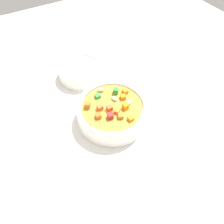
# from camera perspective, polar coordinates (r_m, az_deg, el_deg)

# --- Properties ---
(ground_plane) EXTENTS (1.40, 1.40, 0.02)m
(ground_plane) POSITION_cam_1_polar(r_m,az_deg,el_deg) (0.58, 0.00, -2.32)
(ground_plane) COLOR silver
(soup_bowl_main) EXTENTS (0.18, 0.18, 0.06)m
(soup_bowl_main) POSITION_cam_1_polar(r_m,az_deg,el_deg) (0.55, 0.00, 0.16)
(soup_bowl_main) COLOR white
(soup_bowl_main) RESTS_ON ground_plane
(spoon) EXTENTS (0.08, 0.22, 0.01)m
(spoon) POSITION_cam_1_polar(r_m,az_deg,el_deg) (0.49, -3.46, -15.07)
(spoon) COLOR silver
(spoon) RESTS_ON ground_plane
(side_bowl_small) EXTENTS (0.13, 0.13, 0.04)m
(side_bowl_small) POSITION_cam_1_polar(r_m,az_deg,el_deg) (0.67, -8.63, 10.50)
(side_bowl_small) COLOR white
(side_bowl_small) RESTS_ON ground_plane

